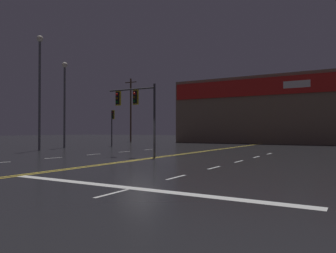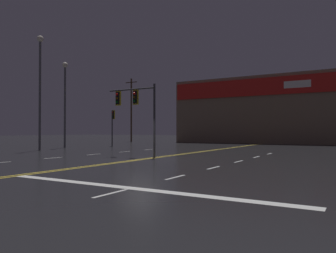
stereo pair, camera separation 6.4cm
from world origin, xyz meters
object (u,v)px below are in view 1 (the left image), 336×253
(streetlight_median_approach, at_px, (65,92))
(traffic_signal_corner_northwest, at_px, (112,120))
(traffic_signal_median, at_px, (134,103))
(streetlight_near_left, at_px, (40,78))

(streetlight_median_approach, bearing_deg, traffic_signal_corner_northwest, 63.77)
(traffic_signal_median, height_order, streetlight_median_approach, streetlight_median_approach)
(streetlight_near_left, bearing_deg, streetlight_median_approach, 111.49)
(traffic_signal_corner_northwest, xyz_separation_m, streetlight_median_approach, (-2.32, -4.71, 2.69))
(traffic_signal_median, relative_size, streetlight_near_left, 0.47)
(streetlight_median_approach, bearing_deg, streetlight_near_left, -68.51)
(traffic_signal_corner_northwest, height_order, streetlight_near_left, streetlight_near_left)
(traffic_signal_corner_northwest, bearing_deg, streetlight_near_left, -93.79)
(traffic_signal_median, relative_size, streetlight_median_approach, 0.54)
(streetlight_near_left, height_order, streetlight_median_approach, streetlight_near_left)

